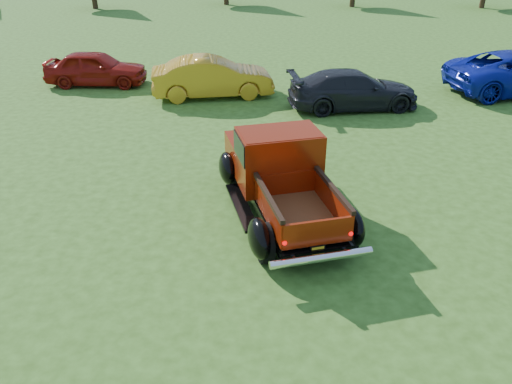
% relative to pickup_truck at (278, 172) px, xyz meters
% --- Properties ---
extents(ground, '(120.00, 120.00, 0.00)m').
position_rel_pickup_truck_xyz_m(ground, '(0.15, -1.60, -0.79)').
color(ground, '#2E4D16').
rests_on(ground, ground).
extents(pickup_truck, '(3.00, 4.78, 1.67)m').
position_rel_pickup_truck_xyz_m(pickup_truck, '(0.00, 0.00, 0.00)').
color(pickup_truck, black).
rests_on(pickup_truck, ground).
extents(show_car_red, '(3.64, 1.53, 1.23)m').
position_rel_pickup_truck_xyz_m(show_car_red, '(-6.35, 8.90, -0.18)').
color(show_car_red, maroon).
rests_on(show_car_red, ground).
extents(show_car_yellow, '(4.22, 2.04, 1.33)m').
position_rel_pickup_truck_xyz_m(show_car_yellow, '(-1.99, 7.51, -0.13)').
color(show_car_yellow, '#C58A1A').
rests_on(show_car_yellow, ground).
extents(show_car_grey, '(4.33, 2.25, 1.20)m').
position_rel_pickup_truck_xyz_m(show_car_grey, '(2.59, 6.36, -0.19)').
color(show_car_grey, black).
rests_on(show_car_grey, ground).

